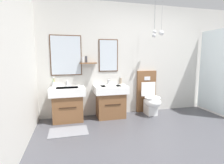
% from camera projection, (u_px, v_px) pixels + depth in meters
% --- Properties ---
extents(ground_plane, '(6.35, 5.22, 0.10)m').
position_uv_depth(ground_plane, '(200.00, 153.00, 2.51)').
color(ground_plane, '#3D3D42').
rests_on(ground_plane, ground).
extents(wall_back, '(5.15, 0.64, 2.52)m').
position_uv_depth(wall_back, '(144.00, 60.00, 4.19)').
color(wall_back, beige).
rests_on(wall_back, ground).
extents(bath_mat, '(0.68, 0.44, 0.01)m').
position_uv_depth(bath_mat, '(69.00, 132.00, 3.10)').
color(bath_mat, slate).
rests_on(bath_mat, ground).
extents(vanity_sink_left, '(0.71, 0.49, 0.71)m').
position_uv_depth(vanity_sink_left, '(68.00, 103.00, 3.62)').
color(vanity_sink_left, brown).
rests_on(vanity_sink_left, ground).
extents(tap_on_left_sink, '(0.03, 0.13, 0.11)m').
position_uv_depth(tap_on_left_sink, '(67.00, 83.00, 3.73)').
color(tap_on_left_sink, silver).
rests_on(tap_on_left_sink, vanity_sink_left).
extents(vanity_sink_right, '(0.71, 0.49, 0.71)m').
position_uv_depth(vanity_sink_right, '(111.00, 100.00, 3.84)').
color(vanity_sink_right, brown).
rests_on(vanity_sink_right, ground).
extents(tap_on_right_sink, '(0.03, 0.13, 0.11)m').
position_uv_depth(tap_on_right_sink, '(109.00, 81.00, 3.96)').
color(tap_on_right_sink, silver).
rests_on(tap_on_right_sink, vanity_sink_right).
extents(toilet, '(0.48, 0.62, 1.00)m').
position_uv_depth(toilet, '(149.00, 98.00, 4.07)').
color(toilet, brown).
rests_on(toilet, ground).
extents(toothbrush_cup, '(0.07, 0.07, 0.21)m').
position_uv_depth(toothbrush_cup, '(54.00, 84.00, 3.65)').
color(toothbrush_cup, silver).
rests_on(toothbrush_cup, vanity_sink_left).
extents(soap_dispenser, '(0.06, 0.06, 0.18)m').
position_uv_depth(soap_dispenser, '(121.00, 81.00, 4.02)').
color(soap_dispenser, gray).
rests_on(soap_dispenser, vanity_sink_right).
extents(folded_hand_towel, '(0.22, 0.16, 0.04)m').
position_uv_depth(folded_hand_towel, '(110.00, 86.00, 3.64)').
color(folded_hand_towel, white).
rests_on(folded_hand_towel, vanity_sink_right).
extents(shower_tray, '(0.90, 0.97, 1.95)m').
position_uv_depth(shower_tray, '(222.00, 95.00, 4.17)').
color(shower_tray, white).
rests_on(shower_tray, ground).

